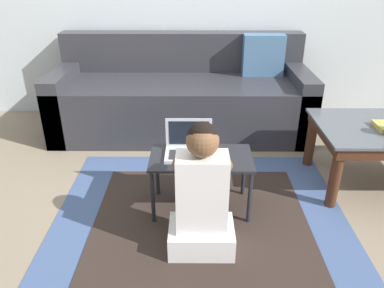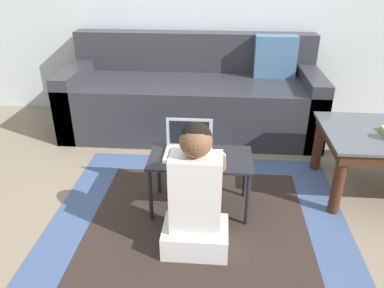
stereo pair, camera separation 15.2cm
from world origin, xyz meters
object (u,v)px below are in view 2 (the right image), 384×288
at_px(laptop, 188,149).
at_px(computer_mouse, 221,156).
at_px(laptop_desk, 200,164).
at_px(person_seated, 196,198).
at_px(couch, 193,98).

relative_size(laptop, computer_mouse, 2.80).
distance_m(laptop_desk, computer_mouse, 0.14).
relative_size(laptop, person_seated, 0.37).
height_order(laptop_desk, laptop, laptop).
distance_m(laptop_desk, person_seated, 0.37).
distance_m(couch, computer_mouse, 1.29).
relative_size(couch, person_seated, 2.95).
bearing_deg(person_seated, laptop, 100.53).
relative_size(couch, computer_mouse, 22.07).
relative_size(couch, laptop, 7.88).
bearing_deg(laptop, laptop_desk, -19.51).
bearing_deg(laptop, couch, 93.33).
relative_size(laptop_desk, person_seated, 0.82).
bearing_deg(computer_mouse, laptop, 168.29).
relative_size(computer_mouse, person_seated, 0.13).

